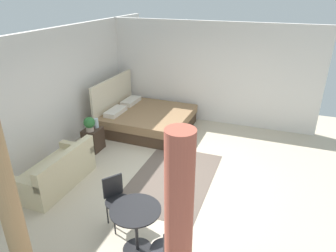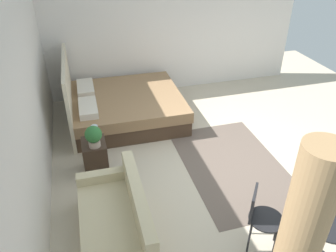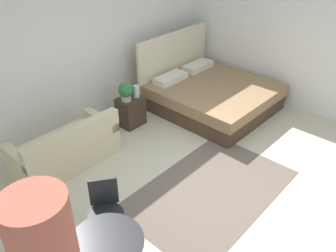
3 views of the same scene
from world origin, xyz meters
name	(u,v)px [view 3 (image 3 of 3)]	position (x,y,z in m)	size (l,w,h in m)	color
ground_plane	(209,187)	(0.00, 0.00, -0.01)	(9.24, 8.73, 0.02)	beige
wall_back	(78,49)	(0.00, 2.86, 1.37)	(9.24, 0.12, 2.75)	silver
wall_right	(317,41)	(3.12, 0.00, 1.37)	(0.12, 5.73, 2.75)	silver
area_rug	(210,190)	(-0.07, -0.06, 0.00)	(2.44, 1.53, 0.01)	#66564C
bed	(210,94)	(1.93, 1.42, 0.29)	(2.04, 2.18, 1.33)	#473323
couch	(66,149)	(-1.04, 1.97, 0.26)	(1.59, 0.80, 0.77)	beige
nightstand	(131,111)	(0.42, 2.10, 0.27)	(0.44, 0.37, 0.53)	#38281E
potted_plant	(126,91)	(0.32, 2.08, 0.72)	(0.26, 0.26, 0.34)	tan
vase	(136,91)	(0.54, 2.05, 0.64)	(0.10, 0.10, 0.22)	silver
cafe_chair_near_window	(105,206)	(-1.57, 0.36, 0.52)	(0.57, 0.57, 0.84)	black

